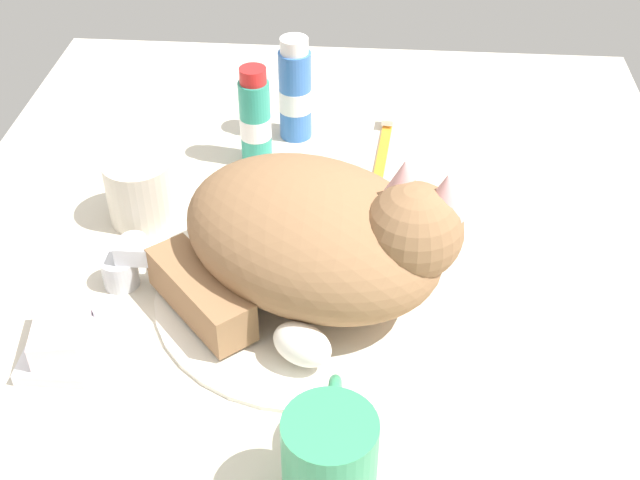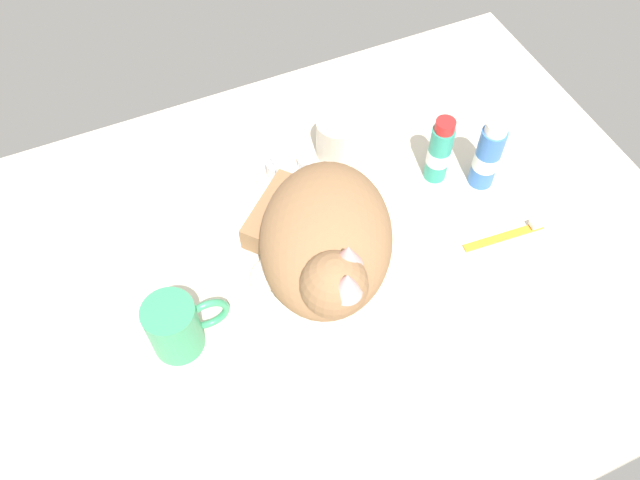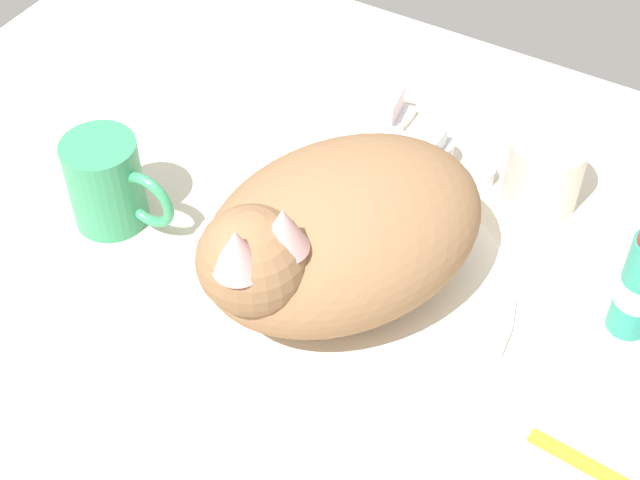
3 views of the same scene
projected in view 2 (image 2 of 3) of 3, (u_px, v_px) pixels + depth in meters
ground_plane at (326, 270)px, 96.46cm from camera, size 110.00×82.50×3.00cm
sink_basin at (326, 263)px, 94.81cm from camera, size 30.70×30.70×1.00cm
faucet at (281, 173)px, 102.30cm from camera, size 12.77×11.12×5.07cm
cat at (325, 242)px, 88.37cm from camera, size 28.06×31.57×15.48cm
coffee_mug at (176, 326)px, 84.42cm from camera, size 11.30×7.03×9.19cm
rinse_cup at (338, 138)px, 104.81cm from camera, size 7.25×7.25×7.18cm
soap_dish at (217, 179)px, 103.76cm from camera, size 9.00×6.40×1.20cm
soap_bar at (215, 171)px, 102.17cm from camera, size 7.87×5.44×2.65cm
toothpaste_bottle at (439, 152)px, 100.32cm from camera, size 3.70×3.70×12.24cm
mouthwash_bottle at (488, 156)px, 99.30cm from camera, size 4.06×4.06×13.11cm
toothbrush at (509, 234)px, 97.74cm from camera, size 13.37×2.39×1.60cm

